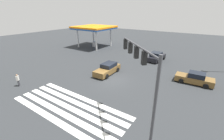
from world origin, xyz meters
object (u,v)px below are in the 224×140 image
at_px(car_1, 108,69).
at_px(pedestrian, 18,80).
at_px(traffic_signal_mast, 140,70).
at_px(car_0, 195,78).
at_px(car_3, 156,57).

distance_m(car_1, pedestrian, 11.51).
bearing_deg(car_1, traffic_signal_mast, 43.72).
bearing_deg(car_1, car_0, 105.53).
xyz_separation_m(car_0, car_3, (-7.14, 6.56, 0.07)).
height_order(traffic_signal_mast, car_1, traffic_signal_mast).
distance_m(car_1, car_3, 10.81).
bearing_deg(car_1, pedestrian, -38.14).
bearing_deg(traffic_signal_mast, pedestrian, 49.44).
distance_m(car_0, car_3, 9.70).
bearing_deg(car_3, car_1, 162.92).
bearing_deg(car_1, car_3, 156.77).
bearing_deg(car_3, car_0, -128.69).
bearing_deg(car_0, car_1, 15.99).
relative_size(car_1, car_3, 1.03).
height_order(traffic_signal_mast, pedestrian, traffic_signal_mast).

